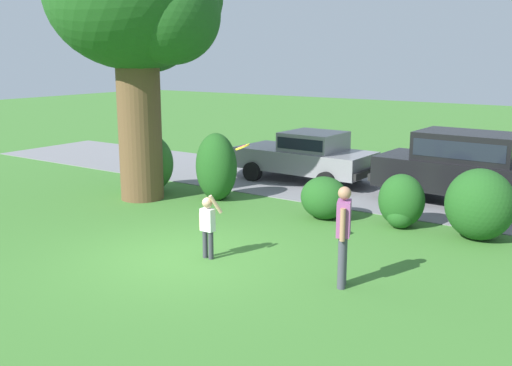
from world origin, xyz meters
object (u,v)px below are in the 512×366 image
object	(u,v)px
child_thrower	(208,223)
frisbee	(243,147)
parked_sedan	(307,155)
oak_tree_large	(141,7)
adult_onlooker	(343,231)
parked_suv	(467,165)

from	to	relation	value
child_thrower	frisbee	bearing A→B (deg)	30.33
parked_sedan	frisbee	bearing A→B (deg)	-69.93
oak_tree_large	parked_sedan	distance (m)	6.51
oak_tree_large	adult_onlooker	world-z (taller)	oak_tree_large
oak_tree_large	child_thrower	distance (m)	6.96
parked_sedan	child_thrower	distance (m)	7.48
oak_tree_large	adult_onlooker	size ratio (longest dim) A/B	4.20
frisbee	adult_onlooker	bearing A→B (deg)	-4.25
child_thrower	frisbee	size ratio (longest dim) A/B	4.52
oak_tree_large	frisbee	world-z (taller)	oak_tree_large
child_thrower	frisbee	distance (m)	1.62
oak_tree_large	frisbee	size ratio (longest dim) A/B	25.70
parked_suv	frisbee	distance (m)	7.11
frisbee	child_thrower	bearing A→B (deg)	-149.67
parked_suv	oak_tree_large	bearing A→B (deg)	-152.05
parked_sedan	parked_suv	xyz separation A→B (m)	(4.86, -0.27, 0.23)
oak_tree_large	adult_onlooker	bearing A→B (deg)	-21.10
parked_sedan	frisbee	xyz separation A→B (m)	(2.52, -6.88, 1.34)
oak_tree_large	adult_onlooker	xyz separation A→B (m)	(7.31, -2.82, -4.07)
parked_suv	frisbee	xyz separation A→B (m)	(-2.34, -6.62, 1.11)
parked_sedan	adult_onlooker	xyz separation A→B (m)	(4.70, -7.05, 0.13)
parked_suv	adult_onlooker	distance (m)	6.78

